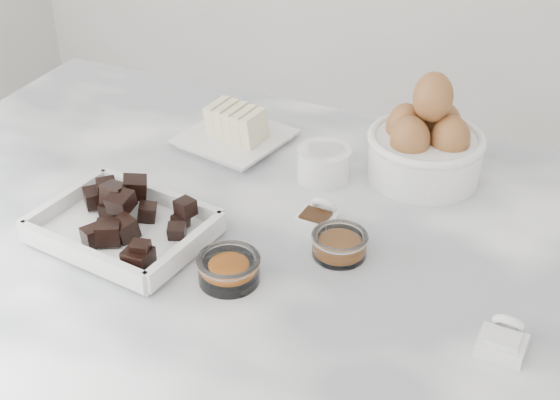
{
  "coord_description": "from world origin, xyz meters",
  "views": [
    {
      "loc": [
        0.38,
        -0.78,
        1.55
      ],
      "look_at": [
        0.02,
        0.03,
        0.98
      ],
      "focal_mm": 50.0,
      "sensor_mm": 36.0,
      "label": 1
    }
  ],
  "objects_px": {
    "vanilla_spoon": "(318,217)",
    "sugar_ramekin": "(324,162)",
    "honey_bowl": "(339,244)",
    "zest_bowl": "(229,268)",
    "chocolate_dish": "(123,223)",
    "salt_spoon": "(503,339)",
    "egg_bowl": "(426,144)",
    "butter_plate": "(233,129)"
  },
  "relations": [
    {
      "from": "egg_bowl",
      "to": "zest_bowl",
      "type": "relative_size",
      "value": 2.17
    },
    {
      "from": "sugar_ramekin",
      "to": "honey_bowl",
      "type": "bearing_deg",
      "value": -62.77
    },
    {
      "from": "chocolate_dish",
      "to": "zest_bowl",
      "type": "relative_size",
      "value": 3.03
    },
    {
      "from": "egg_bowl",
      "to": "honey_bowl",
      "type": "xyz_separation_m",
      "value": [
        -0.05,
        -0.24,
        -0.04
      ]
    },
    {
      "from": "egg_bowl",
      "to": "zest_bowl",
      "type": "xyz_separation_m",
      "value": [
        -0.15,
        -0.34,
        -0.04
      ]
    },
    {
      "from": "honey_bowl",
      "to": "zest_bowl",
      "type": "relative_size",
      "value": 0.92
    },
    {
      "from": "zest_bowl",
      "to": "vanilla_spoon",
      "type": "bearing_deg",
      "value": 70.13
    },
    {
      "from": "sugar_ramekin",
      "to": "vanilla_spoon",
      "type": "distance_m",
      "value": 0.13
    },
    {
      "from": "chocolate_dish",
      "to": "honey_bowl",
      "type": "xyz_separation_m",
      "value": [
        0.28,
        0.08,
        -0.01
      ]
    },
    {
      "from": "honey_bowl",
      "to": "vanilla_spoon",
      "type": "distance_m",
      "value": 0.07
    },
    {
      "from": "vanilla_spoon",
      "to": "salt_spoon",
      "type": "relative_size",
      "value": 1.02
    },
    {
      "from": "butter_plate",
      "to": "honey_bowl",
      "type": "relative_size",
      "value": 2.45
    },
    {
      "from": "sugar_ramekin",
      "to": "chocolate_dish",
      "type": "bearing_deg",
      "value": -126.61
    },
    {
      "from": "honey_bowl",
      "to": "zest_bowl",
      "type": "bearing_deg",
      "value": -135.41
    },
    {
      "from": "sugar_ramekin",
      "to": "zest_bowl",
      "type": "bearing_deg",
      "value": -93.7
    },
    {
      "from": "butter_plate",
      "to": "salt_spoon",
      "type": "bearing_deg",
      "value": -32.11
    },
    {
      "from": "vanilla_spoon",
      "to": "egg_bowl",
      "type": "bearing_deg",
      "value": 62.54
    },
    {
      "from": "honey_bowl",
      "to": "zest_bowl",
      "type": "xyz_separation_m",
      "value": [
        -0.11,
        -0.11,
        0.0
      ]
    },
    {
      "from": "chocolate_dish",
      "to": "salt_spoon",
      "type": "relative_size",
      "value": 3.83
    },
    {
      "from": "zest_bowl",
      "to": "chocolate_dish",
      "type": "bearing_deg",
      "value": 171.82
    },
    {
      "from": "honey_bowl",
      "to": "vanilla_spoon",
      "type": "relative_size",
      "value": 1.15
    },
    {
      "from": "sugar_ramekin",
      "to": "salt_spoon",
      "type": "relative_size",
      "value": 1.26
    },
    {
      "from": "chocolate_dish",
      "to": "zest_bowl",
      "type": "height_order",
      "value": "chocolate_dish"
    },
    {
      "from": "vanilla_spoon",
      "to": "honey_bowl",
      "type": "bearing_deg",
      "value": -45.37
    },
    {
      "from": "sugar_ramekin",
      "to": "salt_spoon",
      "type": "height_order",
      "value": "sugar_ramekin"
    },
    {
      "from": "sugar_ramekin",
      "to": "zest_bowl",
      "type": "relative_size",
      "value": 1.0
    },
    {
      "from": "sugar_ramekin",
      "to": "egg_bowl",
      "type": "xyz_separation_m",
      "value": [
        0.14,
        0.07,
        0.03
      ]
    },
    {
      "from": "salt_spoon",
      "to": "chocolate_dish",
      "type": "bearing_deg",
      "value": 178.98
    },
    {
      "from": "chocolate_dish",
      "to": "sugar_ramekin",
      "type": "xyz_separation_m",
      "value": [
        0.19,
        0.25,
        0.0
      ]
    },
    {
      "from": "butter_plate",
      "to": "zest_bowl",
      "type": "height_order",
      "value": "butter_plate"
    },
    {
      "from": "egg_bowl",
      "to": "honey_bowl",
      "type": "bearing_deg",
      "value": -101.15
    },
    {
      "from": "egg_bowl",
      "to": "honey_bowl",
      "type": "distance_m",
      "value": 0.25
    },
    {
      "from": "butter_plate",
      "to": "vanilla_spoon",
      "type": "relative_size",
      "value": 2.8
    },
    {
      "from": "zest_bowl",
      "to": "vanilla_spoon",
      "type": "distance_m",
      "value": 0.17
    },
    {
      "from": "sugar_ramekin",
      "to": "salt_spoon",
      "type": "bearing_deg",
      "value": -39.77
    },
    {
      "from": "honey_bowl",
      "to": "zest_bowl",
      "type": "distance_m",
      "value": 0.15
    },
    {
      "from": "chocolate_dish",
      "to": "zest_bowl",
      "type": "distance_m",
      "value": 0.17
    },
    {
      "from": "vanilla_spoon",
      "to": "butter_plate",
      "type": "bearing_deg",
      "value": 141.95
    },
    {
      "from": "chocolate_dish",
      "to": "sugar_ramekin",
      "type": "bearing_deg",
      "value": 53.39
    },
    {
      "from": "chocolate_dish",
      "to": "salt_spoon",
      "type": "bearing_deg",
      "value": -1.02
    },
    {
      "from": "sugar_ramekin",
      "to": "vanilla_spoon",
      "type": "xyz_separation_m",
      "value": [
        0.04,
        -0.12,
        -0.01
      ]
    },
    {
      "from": "vanilla_spoon",
      "to": "sugar_ramekin",
      "type": "bearing_deg",
      "value": 107.56
    }
  ]
}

